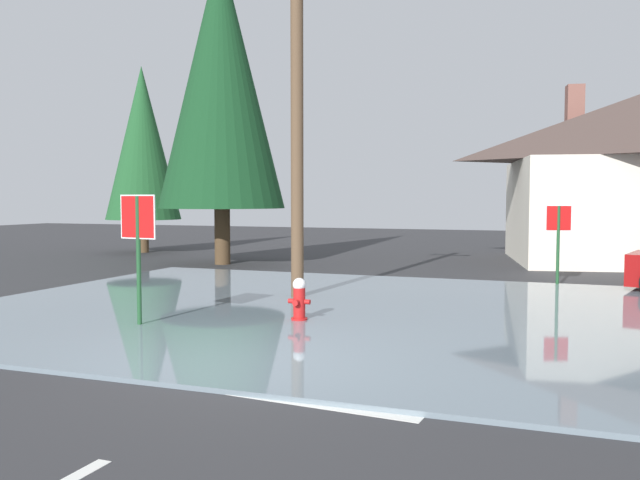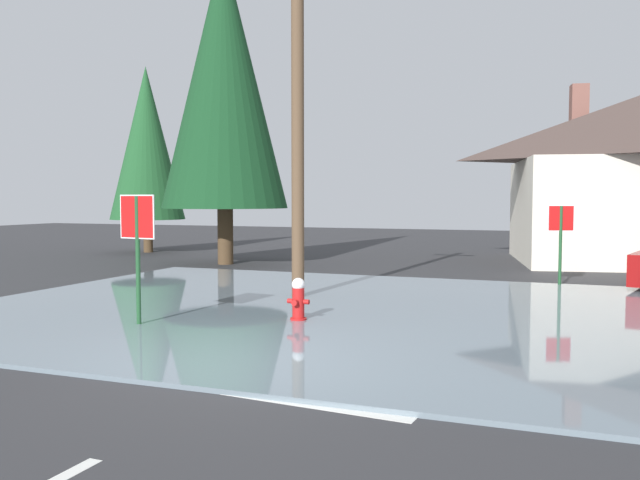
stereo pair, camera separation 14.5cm
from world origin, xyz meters
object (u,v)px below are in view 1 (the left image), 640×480
pine_tree_tall_left (142,143)px  stop_sign_near (138,233)px  pine_tree_mid_left (221,79)px  utility_pole (297,117)px  stop_sign_far (558,229)px  fire_hydrant (299,301)px

pine_tree_tall_left → stop_sign_near: bearing=-55.2°
pine_tree_mid_left → pine_tree_tall_left: bearing=149.1°
pine_tree_tall_left → pine_tree_mid_left: pine_tree_mid_left is taller
utility_pole → pine_tree_mid_left: 8.77m
stop_sign_far → utility_pole: bearing=-141.4°
stop_sign_far → pine_tree_mid_left: (-10.87, 2.16, 4.82)m
stop_sign_near → pine_tree_mid_left: 12.18m
utility_pole → pine_tree_mid_left: pine_tree_mid_left is taller
utility_pole → fire_hydrant: bearing=-67.1°
stop_sign_far → fire_hydrant: bearing=-121.8°
fire_hydrant → utility_pole: size_ratio=0.11×
pine_tree_tall_left → pine_tree_mid_left: size_ratio=0.72×
fire_hydrant → pine_tree_mid_left: pine_tree_mid_left is taller
stop_sign_near → pine_tree_tall_left: size_ratio=0.30×
stop_sign_far → pine_tree_tall_left: bearing=161.6°
fire_hydrant → pine_tree_tall_left: pine_tree_tall_left is taller
fire_hydrant → utility_pole: utility_pole is taller
utility_pole → stop_sign_far: utility_pole is taller
stop_sign_near → utility_pole: utility_pole is taller
fire_hydrant → pine_tree_tall_left: bearing=134.1°
stop_sign_far → pine_tree_tall_left: (-16.36, 5.45, 3.06)m
fire_hydrant → pine_tree_mid_left: 12.68m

